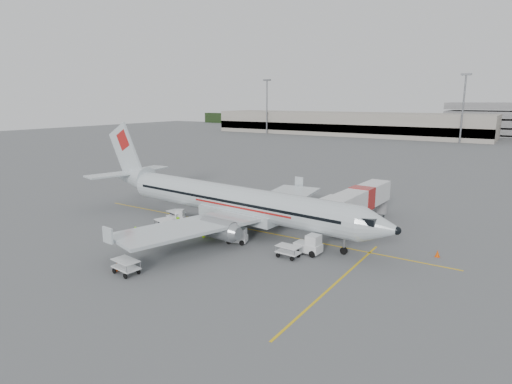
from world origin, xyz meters
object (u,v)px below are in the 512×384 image
Objects in this scene: aircraft at (234,181)px; jet_bridge at (361,206)px; tug_mid at (237,235)px; belt_loader at (173,225)px; tug_fore at (308,244)px; tug_aft at (176,216)px.

aircraft reaches higher than jet_bridge.
aircraft is 6.78m from tug_mid.
jet_bridge is at bearing 20.79° from belt_loader.
tug_aft is (-17.45, 0.95, -0.18)m from tug_fore.
aircraft is 14.88m from jet_bridge.
belt_loader is 2.10× the size of tug_mid.
aircraft is 8.66m from tug_aft.
tug_mid is (3.10, -3.85, -4.64)m from aircraft.
tug_fore is at bearing -90.71° from jet_bridge.
tug_mid is 10.40m from tug_aft.
tug_fore is 7.35m from tug_mid.
tug_fore is 1.24× the size of tug_aft.
jet_bridge is 3.88× the size of belt_loader.
aircraft reaches higher than belt_loader.
aircraft is at bearing -137.11° from jet_bridge.
tug_mid is at bearing -118.43° from jet_bridge.
jet_bridge reaches higher than belt_loader.
jet_bridge is 21.19m from belt_loader.
jet_bridge reaches higher than tug_mid.
tug_mid is (7.09, 1.65, -0.37)m from belt_loader.
aircraft is 19.52× the size of tug_mid.
aircraft is at bearing 111.45° from tug_mid.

